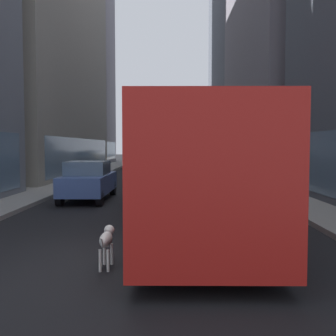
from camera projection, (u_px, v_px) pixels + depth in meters
name	position (u px, v px, depth m)	size (l,w,h in m)	color
ground_plane	(165.00, 166.00, 42.37)	(120.00, 120.00, 0.00)	black
sidewalk_left	(114.00, 166.00, 42.41)	(2.40, 110.00, 0.15)	gray
sidewalk_right	(217.00, 166.00, 42.33)	(2.40, 110.00, 0.15)	#9E9991
building_left_mid	(7.00, 31.00, 29.12)	(11.64, 20.80, 21.98)	gray
building_left_far	(74.00, 30.00, 49.25)	(8.18, 17.37, 34.20)	slate
building_right_mid	(317.00, 55.00, 29.57)	(11.88, 17.68, 18.46)	slate
building_right_far	(258.00, 58.00, 49.82)	(10.72, 21.86, 27.45)	#4C515B
transit_bus	(192.00, 162.00, 10.98)	(2.78, 11.53, 3.05)	red
car_yellow_taxi	(158.00, 156.00, 54.33)	(1.72, 4.40, 1.62)	yellow
car_black_suv	(145.00, 166.00, 26.67)	(1.73, 3.94, 1.62)	black
car_silver_sedan	(186.00, 156.00, 54.37)	(1.91, 4.60, 1.62)	#B7BABF
car_blue_hatchback	(89.00, 180.00, 15.81)	(1.71, 4.12, 1.62)	#4C6BB7
car_white_van	(182.00, 172.00, 21.10)	(1.78, 4.74, 1.62)	silver
car_grey_wagon	(141.00, 158.00, 43.36)	(1.94, 4.19, 1.62)	slate
box_truck	(177.00, 152.00, 38.13)	(2.30, 7.50, 3.05)	silver
dalmatian_dog	(107.00, 240.00, 7.08)	(0.22, 0.96, 0.72)	white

